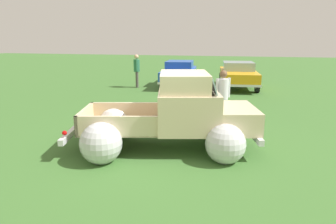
# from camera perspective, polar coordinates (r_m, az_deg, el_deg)

# --- Properties ---
(ground_plane) EXTENTS (80.00, 80.00, 0.00)m
(ground_plane) POSITION_cam_1_polar(r_m,az_deg,el_deg) (7.76, -1.14, -6.72)
(ground_plane) COLOR #3D6B2D
(vintage_pickup_truck) EXTENTS (4.93, 3.55, 1.96)m
(vintage_pickup_truck) POSITION_cam_1_polar(r_m,az_deg,el_deg) (7.53, 1.79, -1.33)
(vintage_pickup_truck) COLOR black
(vintage_pickup_truck) RESTS_ON ground
(show_car_0) EXTENTS (2.15, 4.50, 1.43)m
(show_car_0) POSITION_cam_1_polar(r_m,az_deg,el_deg) (17.53, 2.18, 7.55)
(show_car_0) COLOR black
(show_car_0) RESTS_ON ground
(show_car_1) EXTENTS (2.33, 4.51, 1.43)m
(show_car_1) POSITION_cam_1_polar(r_m,az_deg,el_deg) (17.25, 13.19, 7.10)
(show_car_1) COLOR black
(show_car_1) RESTS_ON ground
(spectator_0) EXTENTS (0.48, 0.48, 1.77)m
(spectator_0) POSITION_cam_1_polar(r_m,az_deg,el_deg) (9.53, 10.37, 3.32)
(spectator_0) COLOR #4C4742
(spectator_0) RESTS_ON ground
(spectator_1) EXTENTS (0.42, 0.53, 1.84)m
(spectator_1) POSITION_cam_1_polar(r_m,az_deg,el_deg) (17.01, -5.98, 8.23)
(spectator_1) COLOR #4C4742
(spectator_1) RESTS_ON ground
(lane_cone_0) EXTENTS (0.36, 0.36, 0.63)m
(lane_cone_0) POSITION_cam_1_polar(r_m,az_deg,el_deg) (10.07, 2.11, -0.00)
(lane_cone_0) COLOR black
(lane_cone_0) RESTS_ON ground
(lane_cone_1) EXTENTS (0.36, 0.36, 0.63)m
(lane_cone_1) POSITION_cam_1_polar(r_m,az_deg,el_deg) (10.37, 5.35, 0.36)
(lane_cone_1) COLOR black
(lane_cone_1) RESTS_ON ground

